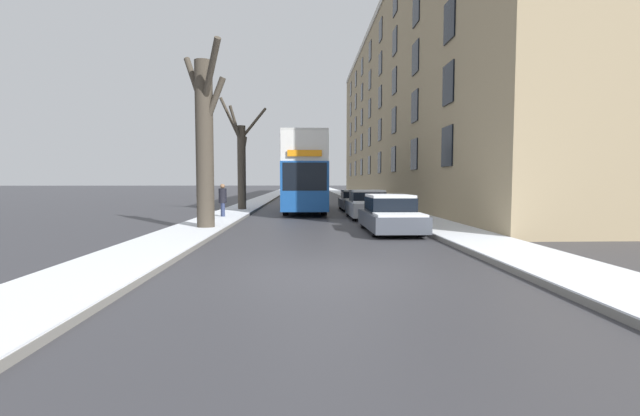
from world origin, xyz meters
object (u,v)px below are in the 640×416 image
object	(u,v)px
parked_car_1	(367,205)
pedestrian_left_sidewalk	(223,200)
bare_tree_left_0	(205,140)
bare_tree_left_1	(242,161)
parked_car_2	(354,201)
parked_car_0	(390,215)
double_decker_bus	(305,170)

from	to	relation	value
parked_car_1	pedestrian_left_sidewalk	world-z (taller)	pedestrian_left_sidewalk
bare_tree_left_0	bare_tree_left_1	world-z (taller)	bare_tree_left_1
bare_tree_left_0	bare_tree_left_1	size ratio (longest dim) A/B	0.98
bare_tree_left_1	parked_car_2	world-z (taller)	bare_tree_left_1
parked_car_0	parked_car_1	xyz separation A→B (m)	(-0.00, 5.81, 0.03)
bare_tree_left_0	double_decker_bus	xyz separation A→B (m)	(3.76, 10.70, -0.89)
double_decker_bus	parked_car_1	xyz separation A→B (m)	(3.19, -5.46, -1.90)
bare_tree_left_1	parked_car_0	xyz separation A→B (m)	(7.09, -10.96, -2.51)
bare_tree_left_0	parked_car_2	distance (m)	13.65
bare_tree_left_1	double_decker_bus	distance (m)	3.96
bare_tree_left_0	parked_car_1	bearing A→B (deg)	37.04
parked_car_0	parked_car_2	distance (m)	11.95
parked_car_0	pedestrian_left_sidewalk	size ratio (longest dim) A/B	2.53
parked_car_0	parked_car_2	xyz separation A→B (m)	(0.00, 11.95, -0.03)
bare_tree_left_0	pedestrian_left_sidewalk	bearing A→B (deg)	93.43
parked_car_0	parked_car_1	bearing A→B (deg)	90.00
bare_tree_left_1	pedestrian_left_sidewalk	world-z (taller)	bare_tree_left_1
parked_car_1	pedestrian_left_sidewalk	xyz separation A→B (m)	(-7.24, -0.38, 0.30)
bare_tree_left_0	pedestrian_left_sidewalk	world-z (taller)	bare_tree_left_0
bare_tree_left_0	parked_car_2	xyz separation A→B (m)	(6.95, 11.39, -2.85)
double_decker_bus	pedestrian_left_sidewalk	size ratio (longest dim) A/B	6.38
bare_tree_left_1	parked_car_0	world-z (taller)	bare_tree_left_1
bare_tree_left_0	parked_car_0	world-z (taller)	bare_tree_left_0
bare_tree_left_1	parked_car_2	distance (m)	7.60
double_decker_bus	parked_car_2	world-z (taller)	double_decker_bus
parked_car_0	parked_car_1	size ratio (longest dim) A/B	1.10
pedestrian_left_sidewalk	parked_car_2	bearing A→B (deg)	112.78
parked_car_0	bare_tree_left_1	bearing A→B (deg)	122.91
parked_car_2	parked_car_1	bearing A→B (deg)	-90.00
bare_tree_left_0	parked_car_0	size ratio (longest dim) A/B	1.53
double_decker_bus	parked_car_2	size ratio (longest dim) A/B	2.75
parked_car_1	pedestrian_left_sidewalk	size ratio (longest dim) A/B	2.31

